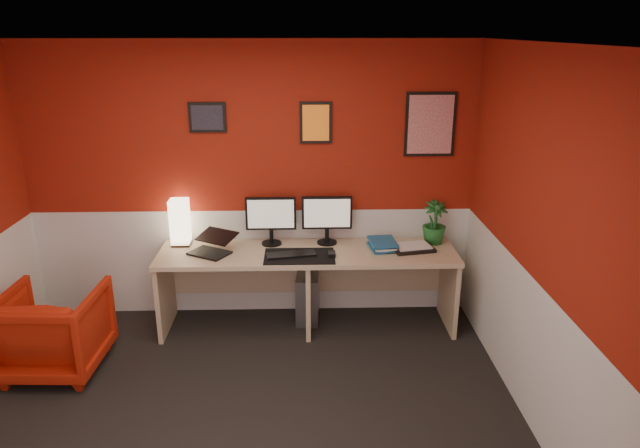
# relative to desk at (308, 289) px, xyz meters

# --- Properties ---
(ground) EXTENTS (4.00, 3.50, 0.01)m
(ground) POSITION_rel_desk_xyz_m (-0.50, -1.41, -0.36)
(ground) COLOR black
(ground) RESTS_ON ground
(ceiling) EXTENTS (4.00, 3.50, 0.01)m
(ceiling) POSITION_rel_desk_xyz_m (-0.50, -1.41, 2.13)
(ceiling) COLOR white
(ceiling) RESTS_ON ground
(wall_back) EXTENTS (4.00, 0.01, 2.50)m
(wall_back) POSITION_rel_desk_xyz_m (-0.50, 0.34, 0.89)
(wall_back) COLOR #9B1B0A
(wall_back) RESTS_ON ground
(wall_right) EXTENTS (0.01, 3.50, 2.50)m
(wall_right) POSITION_rel_desk_xyz_m (1.50, -1.41, 0.89)
(wall_right) COLOR #9B1B0A
(wall_right) RESTS_ON ground
(wainscot_back) EXTENTS (4.00, 0.01, 1.00)m
(wainscot_back) POSITION_rel_desk_xyz_m (-0.50, 0.34, 0.14)
(wainscot_back) COLOR silver
(wainscot_back) RESTS_ON ground
(wainscot_right) EXTENTS (0.01, 3.50, 1.00)m
(wainscot_right) POSITION_rel_desk_xyz_m (1.50, -1.41, 0.14)
(wainscot_right) COLOR silver
(wainscot_right) RESTS_ON ground
(desk) EXTENTS (2.60, 0.65, 0.73)m
(desk) POSITION_rel_desk_xyz_m (0.00, 0.00, 0.00)
(desk) COLOR tan
(desk) RESTS_ON ground
(shoji_lamp) EXTENTS (0.16, 0.16, 0.40)m
(shoji_lamp) POSITION_rel_desk_xyz_m (-1.13, 0.20, 0.56)
(shoji_lamp) COLOR #FFE5B2
(shoji_lamp) RESTS_ON desk
(laptop) EXTENTS (0.40, 0.37, 0.22)m
(laptop) POSITION_rel_desk_xyz_m (-0.85, -0.04, 0.47)
(laptop) COLOR black
(laptop) RESTS_ON desk
(monitor_left) EXTENTS (0.45, 0.06, 0.58)m
(monitor_left) POSITION_rel_desk_xyz_m (-0.32, 0.19, 0.66)
(monitor_left) COLOR black
(monitor_left) RESTS_ON desk
(monitor_right) EXTENTS (0.45, 0.06, 0.58)m
(monitor_right) POSITION_rel_desk_xyz_m (0.18, 0.20, 0.66)
(monitor_right) COLOR black
(monitor_right) RESTS_ON desk
(desk_mat) EXTENTS (0.60, 0.38, 0.01)m
(desk_mat) POSITION_rel_desk_xyz_m (-0.07, -0.12, 0.37)
(desk_mat) COLOR black
(desk_mat) RESTS_ON desk
(keyboard) EXTENTS (0.44, 0.21, 0.02)m
(keyboard) POSITION_rel_desk_xyz_m (-0.14, -0.11, 0.38)
(keyboard) COLOR black
(keyboard) RESTS_ON desk_mat
(mouse) EXTENTS (0.06, 0.10, 0.03)m
(mouse) POSITION_rel_desk_xyz_m (0.21, -0.12, 0.39)
(mouse) COLOR black
(mouse) RESTS_ON desk_mat
(book_bottom) EXTENTS (0.24, 0.30, 0.03)m
(book_bottom) POSITION_rel_desk_xyz_m (0.55, 0.03, 0.38)
(book_bottom) COLOR #1E5D8D
(book_bottom) RESTS_ON desk
(book_middle) EXTENTS (0.22, 0.28, 0.02)m
(book_middle) POSITION_rel_desk_xyz_m (0.57, 0.02, 0.40)
(book_middle) COLOR silver
(book_middle) RESTS_ON book_bottom
(book_top) EXTENTS (0.25, 0.32, 0.03)m
(book_top) POSITION_rel_desk_xyz_m (0.55, 0.02, 0.43)
(book_top) COLOR #1E5D8D
(book_top) RESTS_ON book_middle
(zen_tray) EXTENTS (0.39, 0.31, 0.03)m
(zen_tray) POSITION_rel_desk_xyz_m (0.92, 0.02, 0.38)
(zen_tray) COLOR black
(zen_tray) RESTS_ON desk
(potted_plant) EXTENTS (0.26, 0.26, 0.39)m
(potted_plant) POSITION_rel_desk_xyz_m (1.14, 0.18, 0.56)
(potted_plant) COLOR #19591E
(potted_plant) RESTS_ON desk
(pc_tower) EXTENTS (0.23, 0.46, 0.45)m
(pc_tower) POSITION_rel_desk_xyz_m (0.00, 0.17, -0.14)
(pc_tower) COLOR #99999E
(pc_tower) RESTS_ON ground
(armchair) EXTENTS (0.75, 0.77, 0.68)m
(armchair) POSITION_rel_desk_xyz_m (-2.00, -0.63, -0.03)
(armchair) COLOR #B6220C
(armchair) RESTS_ON ground
(art_left) EXTENTS (0.32, 0.02, 0.26)m
(art_left) POSITION_rel_desk_xyz_m (-0.85, 0.33, 1.49)
(art_left) COLOR black
(art_left) RESTS_ON wall_back
(art_center) EXTENTS (0.28, 0.02, 0.36)m
(art_center) POSITION_rel_desk_xyz_m (0.08, 0.33, 1.44)
(art_center) COLOR orange
(art_center) RESTS_ON wall_back
(art_right) EXTENTS (0.44, 0.02, 0.56)m
(art_right) POSITION_rel_desk_xyz_m (1.08, 0.33, 1.42)
(art_right) COLOR red
(art_right) RESTS_ON wall_back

